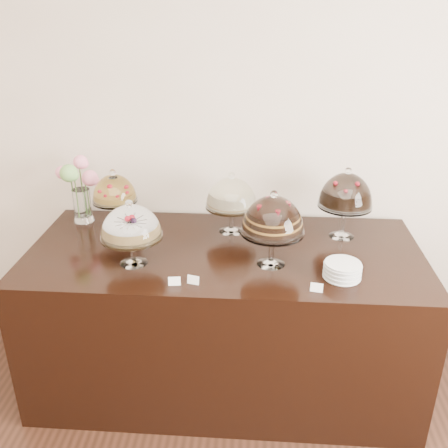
# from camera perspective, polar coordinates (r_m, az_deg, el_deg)

# --- Properties ---
(wall_back) EXTENTS (5.00, 0.04, 3.00)m
(wall_back) POSITION_cam_1_polar(r_m,az_deg,el_deg) (3.11, 1.89, 11.66)
(wall_back) COLOR beige
(wall_back) RESTS_ON ground
(display_counter) EXTENTS (2.20, 1.00, 0.90)m
(display_counter) POSITION_cam_1_polar(r_m,az_deg,el_deg) (3.03, 0.07, -10.50)
(display_counter) COLOR black
(display_counter) RESTS_ON ground
(cake_stand_sugar_sponge) EXTENTS (0.32, 0.32, 0.36)m
(cake_stand_sugar_sponge) POSITION_cam_1_polar(r_m,az_deg,el_deg) (2.61, -10.61, -0.07)
(cake_stand_sugar_sponge) COLOR white
(cake_stand_sugar_sponge) RESTS_ON display_counter
(cake_stand_choco_layer) EXTENTS (0.33, 0.33, 0.42)m
(cake_stand_choco_layer) POSITION_cam_1_polar(r_m,az_deg,el_deg) (2.55, 5.61, 0.74)
(cake_stand_choco_layer) COLOR white
(cake_stand_choco_layer) RESTS_ON display_counter
(cake_stand_cheesecake) EXTENTS (0.31, 0.31, 0.37)m
(cake_stand_cheesecake) POSITION_cam_1_polar(r_m,az_deg,el_deg) (2.93, 0.86, 3.31)
(cake_stand_cheesecake) COLOR white
(cake_stand_cheesecake) RESTS_ON display_counter
(cake_stand_dark_choco) EXTENTS (0.31, 0.31, 0.42)m
(cake_stand_dark_choco) POSITION_cam_1_polar(r_m,az_deg,el_deg) (2.93, 13.77, 3.46)
(cake_stand_dark_choco) COLOR white
(cake_stand_dark_choco) RESTS_ON display_counter
(cake_stand_fruit_tart) EXTENTS (0.27, 0.27, 0.38)m
(cake_stand_fruit_tart) POSITION_cam_1_polar(r_m,az_deg,el_deg) (3.03, -12.43, 3.67)
(cake_stand_fruit_tart) COLOR white
(cake_stand_fruit_tart) RESTS_ON display_counter
(flower_vase) EXTENTS (0.26, 0.26, 0.41)m
(flower_vase) POSITION_cam_1_polar(r_m,az_deg,el_deg) (3.19, -16.24, 4.11)
(flower_vase) COLOR white
(flower_vase) RESTS_ON display_counter
(plate_stack) EXTENTS (0.19, 0.19, 0.08)m
(plate_stack) POSITION_cam_1_polar(r_m,az_deg,el_deg) (2.58, 13.37, -5.17)
(plate_stack) COLOR silver
(plate_stack) RESTS_ON display_counter
(price_card_left) EXTENTS (0.06, 0.02, 0.04)m
(price_card_left) POSITION_cam_1_polar(r_m,az_deg,el_deg) (2.47, -5.69, -6.52)
(price_card_left) COLOR white
(price_card_left) RESTS_ON display_counter
(price_card_right) EXTENTS (0.06, 0.03, 0.04)m
(price_card_right) POSITION_cam_1_polar(r_m,az_deg,el_deg) (2.45, 10.54, -7.16)
(price_card_right) COLOR white
(price_card_right) RESTS_ON display_counter
(price_card_extra) EXTENTS (0.06, 0.03, 0.04)m
(price_card_extra) POSITION_cam_1_polar(r_m,az_deg,el_deg) (2.47, -3.55, -6.40)
(price_card_extra) COLOR white
(price_card_extra) RESTS_ON display_counter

